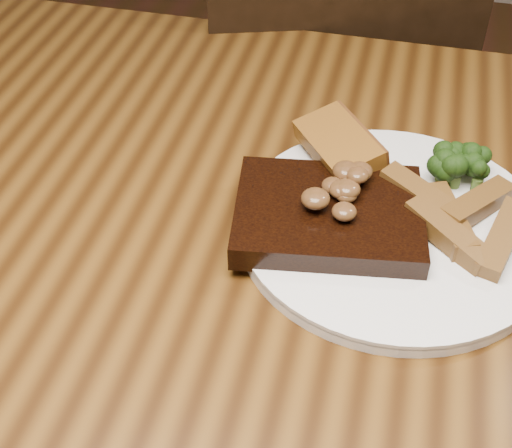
{
  "coord_description": "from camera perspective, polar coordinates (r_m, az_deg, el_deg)",
  "views": [
    {
      "loc": [
        0.11,
        -0.47,
        1.24
      ],
      "look_at": [
        -0.01,
        0.01,
        0.78
      ],
      "focal_mm": 50.0,
      "sensor_mm": 36.0,
      "label": 1
    }
  ],
  "objects": [
    {
      "name": "chair_far",
      "position": [
        1.32,
        5.47,
        7.15
      ],
      "size": [
        0.51,
        0.51,
        0.86
      ],
      "rotation": [
        0.0,
        0.0,
        3.46
      ],
      "color": "black",
      "rests_on": "ground"
    },
    {
      "name": "potato_wedges",
      "position": [
        0.73,
        15.95,
        0.86
      ],
      "size": [
        0.12,
        0.12,
        0.02
      ],
      "primitive_type": null,
      "color": "brown",
      "rests_on": "plate"
    },
    {
      "name": "plate",
      "position": [
        0.72,
        10.85,
        -0.35
      ],
      "size": [
        0.35,
        0.35,
        0.01
      ],
      "primitive_type": "cylinder",
      "rotation": [
        0.0,
        0.0,
        0.16
      ],
      "color": "white",
      "rests_on": "dining_table"
    },
    {
      "name": "dining_table",
      "position": [
        0.76,
        0.63,
        -7.32
      ],
      "size": [
        1.6,
        0.9,
        0.75
      ],
      "color": "#533310",
      "rests_on": "ground"
    },
    {
      "name": "garlic_bread",
      "position": [
        0.77,
        6.47,
        5.2
      ],
      "size": [
        0.11,
        0.11,
        0.02
      ],
      "primitive_type": "cube",
      "rotation": [
        0.0,
        0.0,
        -0.91
      ],
      "color": "brown",
      "rests_on": "plate"
    },
    {
      "name": "steak",
      "position": [
        0.7,
        5.82,
        0.68
      ],
      "size": [
        0.2,
        0.16,
        0.03
      ],
      "primitive_type": "cube",
      "rotation": [
        0.0,
        0.0,
        0.15
      ],
      "color": "black",
      "rests_on": "plate"
    },
    {
      "name": "broccoli_cluster",
      "position": [
        0.78,
        16.31,
        4.84
      ],
      "size": [
        0.06,
        0.06,
        0.04
      ],
      "primitive_type": null,
      "color": "#1A320B",
      "rests_on": "plate"
    },
    {
      "name": "steak_bone",
      "position": [
        0.65,
        4.91,
        -3.14
      ],
      "size": [
        0.16,
        0.04,
        0.02
      ],
      "primitive_type": "cube",
      "rotation": [
        0.0,
        0.0,
        0.15
      ],
      "color": "beige",
      "rests_on": "plate"
    },
    {
      "name": "mushroom_pile",
      "position": [
        0.69,
        6.91,
        3.02
      ],
      "size": [
        0.08,
        0.08,
        0.03
      ],
      "primitive_type": null,
      "color": "#59321C",
      "rests_on": "steak"
    }
  ]
}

